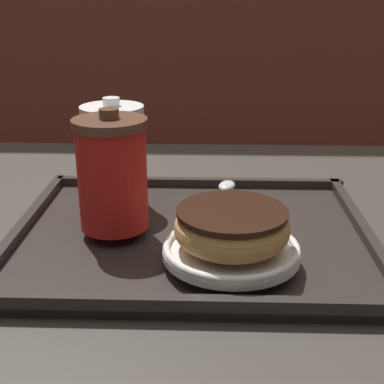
% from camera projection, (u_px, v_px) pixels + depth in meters
% --- Properties ---
extents(booth_bench, '(1.77, 0.44, 1.00)m').
position_uv_depth(booth_bench, '(246.00, 241.00, 1.60)').
color(booth_bench, brown).
rests_on(booth_bench, ground_plane).
extents(cafe_table, '(1.05, 0.85, 0.74)m').
position_uv_depth(cafe_table, '(196.00, 353.00, 0.70)').
color(cafe_table, '#38332D').
rests_on(cafe_table, ground_plane).
extents(serving_tray, '(0.41, 0.33, 0.02)m').
position_uv_depth(serving_tray, '(192.00, 237.00, 0.63)').
color(serving_tray, '#282321').
rests_on(serving_tray, cafe_table).
extents(coffee_cup_front, '(0.08, 0.08, 0.14)m').
position_uv_depth(coffee_cup_front, '(112.00, 173.00, 0.60)').
color(coffee_cup_front, red).
rests_on(coffee_cup_front, serving_tray).
extents(coffee_cup_rear, '(0.08, 0.08, 0.13)m').
position_uv_depth(coffee_cup_rear, '(114.00, 152.00, 0.69)').
color(coffee_cup_rear, red).
rests_on(coffee_cup_rear, serving_tray).
extents(plate_with_chocolate_donut, '(0.14, 0.14, 0.01)m').
position_uv_depth(plate_with_chocolate_donut, '(231.00, 249.00, 0.55)').
color(plate_with_chocolate_donut, white).
rests_on(plate_with_chocolate_donut, serving_tray).
extents(donut_chocolate_glazed, '(0.12, 0.12, 0.04)m').
position_uv_depth(donut_chocolate_glazed, '(232.00, 226.00, 0.54)').
color(donut_chocolate_glazed, tan).
rests_on(donut_chocolate_glazed, plate_with_chocolate_donut).
extents(spoon, '(0.05, 0.13, 0.01)m').
position_uv_depth(spoon, '(224.00, 191.00, 0.72)').
color(spoon, silver).
rests_on(spoon, serving_tray).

